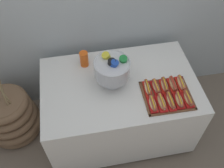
% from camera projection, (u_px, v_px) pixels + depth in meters
% --- Properties ---
extents(ground_plane, '(10.00, 10.00, 0.00)m').
position_uv_depth(ground_plane, '(118.00, 126.00, 2.83)').
color(ground_plane, '#7A6B5B').
extents(buffet_table, '(1.39, 0.88, 0.76)m').
position_uv_depth(buffet_table, '(119.00, 106.00, 2.52)').
color(buffet_table, white).
rests_on(buffet_table, ground_plane).
extents(floor_vase, '(0.57, 0.57, 1.12)m').
position_uv_depth(floor_vase, '(11.00, 116.00, 2.62)').
color(floor_vase, brown).
rests_on(floor_vase, ground_plane).
extents(serving_tray, '(0.41, 0.37, 0.01)m').
position_uv_depth(serving_tray, '(167.00, 96.00, 2.15)').
color(serving_tray, brown).
rests_on(serving_tray, buffet_table).
extents(hot_dog_0, '(0.07, 0.16, 0.06)m').
position_uv_depth(hot_dog_0, '(153.00, 104.00, 2.07)').
color(hot_dog_0, red).
rests_on(hot_dog_0, serving_tray).
extents(hot_dog_1, '(0.07, 0.17, 0.06)m').
position_uv_depth(hot_dog_1, '(162.00, 102.00, 2.07)').
color(hot_dog_1, red).
rests_on(hot_dog_1, serving_tray).
extents(hot_dog_2, '(0.06, 0.18, 0.07)m').
position_uv_depth(hot_dog_2, '(170.00, 101.00, 2.08)').
color(hot_dog_2, red).
rests_on(hot_dog_2, serving_tray).
extents(hot_dog_3, '(0.08, 0.16, 0.06)m').
position_uv_depth(hot_dog_3, '(179.00, 100.00, 2.09)').
color(hot_dog_3, '#B21414').
rests_on(hot_dog_3, serving_tray).
extents(hot_dog_4, '(0.07, 0.16, 0.06)m').
position_uv_depth(hot_dog_4, '(188.00, 99.00, 2.09)').
color(hot_dog_4, red).
rests_on(hot_dog_4, serving_tray).
extents(hot_dog_5, '(0.07, 0.18, 0.06)m').
position_uv_depth(hot_dog_5, '(148.00, 88.00, 2.17)').
color(hot_dog_5, red).
rests_on(hot_dog_5, serving_tray).
extents(hot_dog_6, '(0.06, 0.16, 0.06)m').
position_uv_depth(hot_dog_6, '(156.00, 87.00, 2.18)').
color(hot_dog_6, '#B21414').
rests_on(hot_dog_6, serving_tray).
extents(hot_dog_7, '(0.08, 0.17, 0.07)m').
position_uv_depth(hot_dog_7, '(165.00, 86.00, 2.18)').
color(hot_dog_7, red).
rests_on(hot_dog_7, serving_tray).
extents(hot_dog_8, '(0.07, 0.17, 0.06)m').
position_uv_depth(hot_dog_8, '(173.00, 85.00, 2.19)').
color(hot_dog_8, red).
rests_on(hot_dog_8, serving_tray).
extents(hot_dog_9, '(0.08, 0.18, 0.06)m').
position_uv_depth(hot_dog_9, '(181.00, 84.00, 2.20)').
color(hot_dog_9, red).
rests_on(hot_dog_9, serving_tray).
extents(punch_bowl, '(0.31, 0.31, 0.29)m').
position_uv_depth(punch_bowl, '(112.00, 68.00, 2.12)').
color(punch_bowl, silver).
rests_on(punch_bowl, buffet_table).
extents(cup_stack, '(0.08, 0.08, 0.15)m').
position_uv_depth(cup_stack, '(84.00, 59.00, 2.33)').
color(cup_stack, '#EA5B19').
rests_on(cup_stack, buffet_table).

